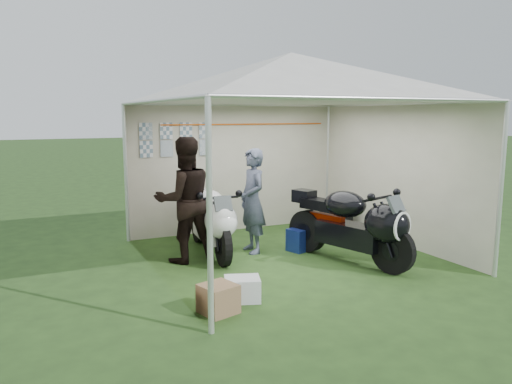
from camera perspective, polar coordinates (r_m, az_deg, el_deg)
ground at (r=7.63m, az=3.79°, el=-7.36°), size 80.00×80.00×0.00m
canopy_tent at (r=7.36m, az=3.87°, el=12.32°), size 5.66×5.66×3.00m
motorcycle_white at (r=7.60m, az=-5.07°, el=-3.06°), size 0.58×2.05×1.01m
motorcycle_black at (r=7.26m, az=11.17°, el=-3.49°), size 0.92×2.12×1.07m
paddock_stand at (r=7.97m, az=5.34°, el=-5.36°), size 0.53×0.42×0.35m
person_dark_jacket at (r=7.26m, az=-8.16°, el=-0.90°), size 0.89×0.70×1.82m
person_blue_jacket at (r=7.69m, az=-0.40°, el=-1.03°), size 0.40×0.60×1.62m
equipment_box at (r=9.28m, az=9.10°, el=-2.89°), size 0.58×0.51×0.51m
crate_0 at (r=5.87m, az=-1.58°, el=-11.02°), size 0.49×0.43×0.27m
crate_1 at (r=5.53m, az=-4.33°, el=-12.07°), size 0.44×0.44×0.32m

